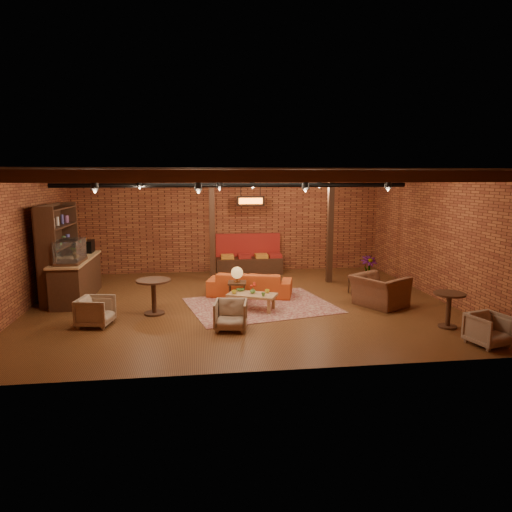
{
  "coord_description": "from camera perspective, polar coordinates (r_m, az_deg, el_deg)",
  "views": [
    {
      "loc": [
        -1.04,
        -10.8,
        3.06
      ],
      "look_at": [
        0.39,
        0.2,
        1.14
      ],
      "focal_mm": 32.0,
      "sensor_mm": 36.0,
      "label": 1
    }
  ],
  "objects": [
    {
      "name": "armchair_a",
      "position": [
        10.11,
        -19.43,
        -6.38
      ],
      "size": [
        0.73,
        0.76,
        0.68
      ],
      "primitive_type": "imported",
      "rotation": [
        0.0,
        0.0,
        1.38
      ],
      "color": "#C1B395",
      "rests_on": "floor"
    },
    {
      "name": "sofa",
      "position": [
        11.93,
        -0.76,
        -3.49
      ],
      "size": [
        2.31,
        1.38,
        0.63
      ],
      "primitive_type": "imported",
      "rotation": [
        0.0,
        0.0,
        2.88
      ],
      "color": "#C0481A",
      "rests_on": "floor"
    },
    {
      "name": "side_table_book",
      "position": [
        12.35,
        12.46,
        -2.79
      ],
      "size": [
        0.43,
        0.43,
        0.47
      ],
      "rotation": [
        0.0,
        0.0,
        -0.08
      ],
      "color": "#321C10",
      "rests_on": "floor"
    },
    {
      "name": "armchair_far",
      "position": [
        9.49,
        27.08,
        -8.04
      ],
      "size": [
        0.77,
        0.74,
        0.65
      ],
      "primitive_type": "imported",
      "rotation": [
        0.0,
        0.0,
        0.26
      ],
      "color": "#C1B395",
      "rests_on": "floor"
    },
    {
      "name": "round_table_left",
      "position": [
        10.53,
        -12.67,
        -4.27
      ],
      "size": [
        0.77,
        0.77,
        0.8
      ],
      "color": "#321C10",
      "rests_on": "floor"
    },
    {
      "name": "round_table_right",
      "position": [
        10.19,
        22.97,
        -5.6
      ],
      "size": [
        0.62,
        0.62,
        0.73
      ],
      "color": "#321C10",
      "rests_on": "floor"
    },
    {
      "name": "armchair_right",
      "position": [
        11.33,
        15.2,
        -3.6
      ],
      "size": [
        1.21,
        1.36,
        1.0
      ],
      "primitive_type": "imported",
      "rotation": [
        0.0,
        0.0,
        2.09
      ],
      "color": "brown",
      "rests_on": "floor"
    },
    {
      "name": "rug",
      "position": [
        11.09,
        0.59,
        -6.18
      ],
      "size": [
        3.81,
        3.22,
        0.01
      ],
      "primitive_type": "cube",
      "rotation": [
        0.0,
        0.0,
        0.22
      ],
      "color": "maroon",
      "rests_on": "floor"
    },
    {
      "name": "ceiling_beams",
      "position": [
        10.85,
        -1.94,
        9.91
      ],
      "size": [
        9.8,
        6.4,
        0.22
      ],
      "primitive_type": null,
      "color": "#321C10",
      "rests_on": "ceiling"
    },
    {
      "name": "floor",
      "position": [
        11.27,
        -1.84,
        -5.95
      ],
      "size": [
        10.0,
        10.0,
        0.0
      ],
      "primitive_type": "plane",
      "color": "#3E200F",
      "rests_on": "ground"
    },
    {
      "name": "wall_front",
      "position": [
        7.03,
        1.27,
        -2.18
      ],
      "size": [
        10.0,
        0.02,
        3.2
      ],
      "primitive_type": "cube",
      "color": "brown",
      "rests_on": "ground"
    },
    {
      "name": "plant_tall",
      "position": [
        13.26,
        14.02,
        1.8
      ],
      "size": [
        1.5,
        1.5,
        2.56
      ],
      "primitive_type": "imported",
      "rotation": [
        0.0,
        0.0,
        0.05
      ],
      "color": "#4C7F4C",
      "rests_on": "floor"
    },
    {
      "name": "wall_right",
      "position": [
        12.46,
        21.68,
        2.38
      ],
      "size": [
        0.02,
        8.0,
        3.2
      ],
      "primitive_type": "cube",
      "color": "brown",
      "rests_on": "ground"
    },
    {
      "name": "post_left",
      "position": [
        13.48,
        -5.51,
        3.55
      ],
      "size": [
        0.16,
        0.16,
        3.2
      ],
      "primitive_type": "cube",
      "color": "#321C10",
      "rests_on": "ground"
    },
    {
      "name": "side_table_lamp",
      "position": [
        11.11,
        -2.38,
        -2.47
      ],
      "size": [
        0.49,
        0.49,
        0.92
      ],
      "rotation": [
        0.0,
        0.0,
        -0.12
      ],
      "color": "#321C10",
      "rests_on": "floor"
    },
    {
      "name": "wall_left",
      "position": [
        11.59,
        -27.32,
        1.48
      ],
      "size": [
        0.02,
        8.0,
        3.2
      ],
      "primitive_type": "cube",
      "color": "brown",
      "rests_on": "ground"
    },
    {
      "name": "banquette",
      "position": [
        14.67,
        -0.87,
        -0.25
      ],
      "size": [
        2.1,
        0.7,
        1.0
      ],
      "primitive_type": null,
      "color": "maroon",
      "rests_on": "ground"
    },
    {
      "name": "shelving_hutch",
      "position": [
        12.53,
        -23.35,
        0.46
      ],
      "size": [
        0.52,
        2.0,
        2.4
      ],
      "primitive_type": null,
      "color": "#321C10",
      "rests_on": "ground"
    },
    {
      "name": "plant_counter",
      "position": [
        12.49,
        -21.03,
        0.68
      ],
      "size": [
        0.35,
        0.39,
        0.3
      ],
      "primitive_type": "imported",
      "color": "#337F33",
      "rests_on": "service_counter"
    },
    {
      "name": "armchair_b",
      "position": [
        9.33,
        -3.18,
        -7.21
      ],
      "size": [
        0.73,
        0.7,
        0.66
      ],
      "primitive_type": "imported",
      "rotation": [
        0.0,
        0.0,
        -0.16
      ],
      "color": "#C1B395",
      "rests_on": "floor"
    },
    {
      "name": "service_counter",
      "position": [
        12.39,
        -21.57,
        -1.39
      ],
      "size": [
        0.8,
        2.5,
        1.6
      ],
      "primitive_type": null,
      "color": "#321C10",
      "rests_on": "ground"
    },
    {
      "name": "ceiling",
      "position": [
        10.85,
        -1.94,
        10.54
      ],
      "size": [
        10.0,
        8.0,
        0.02
      ],
      "primitive_type": "cube",
      "color": "black",
      "rests_on": "wall_back"
    },
    {
      "name": "coffee_table",
      "position": [
        10.68,
        -0.53,
        -4.94
      ],
      "size": [
        1.24,
        0.97,
        0.63
      ],
      "rotation": [
        0.0,
        0.0,
        -0.43
      ],
      "color": "#9D7349",
      "rests_on": "floor"
    },
    {
      "name": "wall_back",
      "position": [
        14.91,
        -3.38,
        4.17
      ],
      "size": [
        10.0,
        0.02,
        3.2
      ],
      "primitive_type": "cube",
      "color": "brown",
      "rests_on": "ground"
    },
    {
      "name": "ceiling_spotlights",
      "position": [
        10.85,
        -1.93,
        8.75
      ],
      "size": [
        6.4,
        4.4,
        0.28
      ],
      "primitive_type": null,
      "color": "black",
      "rests_on": "ceiling"
    },
    {
      "name": "post_right",
      "position": [
        13.44,
        9.26,
        3.45
      ],
      "size": [
        0.16,
        0.16,
        3.2
      ],
      "primitive_type": "cube",
      "color": "#321C10",
      "rests_on": "ground"
    },
    {
      "name": "service_sign",
      "position": [
        14.01,
        -0.68,
        6.9
      ],
      "size": [
        0.86,
        0.06,
        0.3
      ],
      "primitive_type": "cube",
      "color": "orange",
      "rests_on": "ceiling"
    },
    {
      "name": "ceiling_pipe",
      "position": [
        12.44,
        -2.64,
        8.83
      ],
      "size": [
        9.6,
        0.12,
        0.12
      ],
      "primitive_type": "cylinder",
      "rotation": [
        0.0,
        1.57,
        0.0
      ],
      "color": "black",
      "rests_on": "ceiling"
    }
  ]
}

